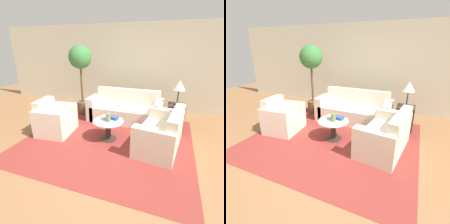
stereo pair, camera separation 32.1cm
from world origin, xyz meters
TOP-DOWN VIEW (x-y plane):
  - ground_plane at (0.00, 0.00)m, footprint 14.00×14.00m
  - wall_back at (0.00, 2.97)m, footprint 10.00×0.06m
  - rug at (-0.13, 0.60)m, footprint 3.53×3.15m
  - sofa_main at (-0.06, 1.76)m, footprint 1.96×0.79m
  - armchair at (-1.45, 0.49)m, footprint 0.81×0.90m
  - loveseat at (1.02, 0.64)m, footprint 0.91×1.40m
  - coffee_table at (-0.13, 0.60)m, footprint 0.66×0.66m
  - side_table at (1.24, 1.77)m, footprint 0.41×0.41m
  - table_lamp at (1.24, 1.77)m, footprint 0.29×0.29m
  - potted_plant at (-1.42, 1.85)m, footprint 0.64×0.64m
  - vase at (-0.12, 0.59)m, footprint 0.11×0.11m
  - bowl at (-0.25, 0.70)m, footprint 0.16×0.16m
  - book_stack at (-0.05, 0.73)m, footprint 0.21×0.17m

SIDE VIEW (x-z plane):
  - ground_plane at x=0.00m, z-range 0.00..0.00m
  - rug at x=-0.13m, z-range 0.00..0.01m
  - sofa_main at x=-0.06m, z-range -0.13..0.70m
  - coffee_table at x=-0.13m, z-range 0.06..0.50m
  - loveseat at x=1.02m, z-range -0.12..0.69m
  - armchair at x=-1.45m, z-range -0.11..0.69m
  - side_table at x=1.24m, z-range 0.00..0.59m
  - bowl at x=-0.25m, z-range 0.44..0.50m
  - book_stack at x=-0.05m, z-range 0.44..0.50m
  - vase at x=-0.12m, z-range 0.44..0.61m
  - table_lamp at x=1.24m, z-range 0.75..1.35m
  - wall_back at x=0.00m, z-range 0.00..2.60m
  - potted_plant at x=-1.42m, z-range 0.46..2.43m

